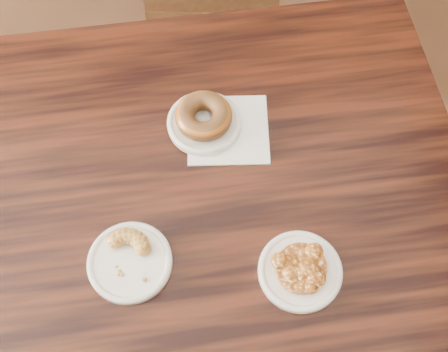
{
  "coord_description": "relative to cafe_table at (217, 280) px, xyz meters",
  "views": [
    {
      "loc": [
        0.22,
        -0.45,
        1.7
      ],
      "look_at": [
        0.25,
        0.01,
        0.8
      ],
      "focal_mm": 45.0,
      "sensor_mm": 36.0,
      "label": 1
    }
  ],
  "objects": [
    {
      "name": "floor",
      "position": [
        -0.23,
        0.06,
        -0.38
      ],
      "size": [
        5.0,
        5.0,
        0.0
      ],
      "primitive_type": "plane",
      "color": "black",
      "rests_on": "ground"
    },
    {
      "name": "napkin",
      "position": [
        0.04,
        0.19,
        0.38
      ],
      "size": [
        0.17,
        0.17,
        0.0
      ],
      "primitive_type": "cube",
      "rotation": [
        0.0,
        0.0,
        -0.05
      ],
      "color": "white",
      "rests_on": "cafe_table"
    },
    {
      "name": "cafe_table",
      "position": [
        0.0,
        0.0,
        0.0
      ],
      "size": [
        1.06,
        1.06,
        0.75
      ],
      "primitive_type": "cube",
      "rotation": [
        0.0,
        0.0,
        0.07
      ],
      "color": "black",
      "rests_on": "floor"
    },
    {
      "name": "cruller_fragment",
      "position": [
        -0.15,
        -0.07,
        0.4
      ],
      "size": [
        0.1,
        0.1,
        0.03
      ],
      "primitive_type": null,
      "color": "brown",
      "rests_on": "plate_cruller"
    },
    {
      "name": "glazed_donut",
      "position": [
        -0.01,
        0.21,
        0.41
      ],
      "size": [
        0.11,
        0.11,
        0.04
      ],
      "primitive_type": "torus",
      "color": "#964F15",
      "rests_on": "plate_donut"
    },
    {
      "name": "plate_donut",
      "position": [
        -0.01,
        0.21,
        0.38
      ],
      "size": [
        0.15,
        0.15,
        0.01
      ],
      "primitive_type": "cylinder",
      "color": "white",
      "rests_on": "napkin"
    },
    {
      "name": "plate_cruller",
      "position": [
        -0.15,
        -0.07,
        0.38
      ],
      "size": [
        0.15,
        0.15,
        0.01
      ],
      "primitive_type": "cylinder",
      "color": "white",
      "rests_on": "cafe_table"
    },
    {
      "name": "apple_fritter",
      "position": [
        0.14,
        -0.11,
        0.4
      ],
      "size": [
        0.12,
        0.12,
        0.03
      ],
      "primitive_type": null,
      "color": "#431A07",
      "rests_on": "plate_fritter"
    },
    {
      "name": "plate_fritter",
      "position": [
        0.14,
        -0.11,
        0.38
      ],
      "size": [
        0.15,
        0.15,
        0.01
      ],
      "primitive_type": "cylinder",
      "color": "white",
      "rests_on": "cafe_table"
    }
  ]
}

